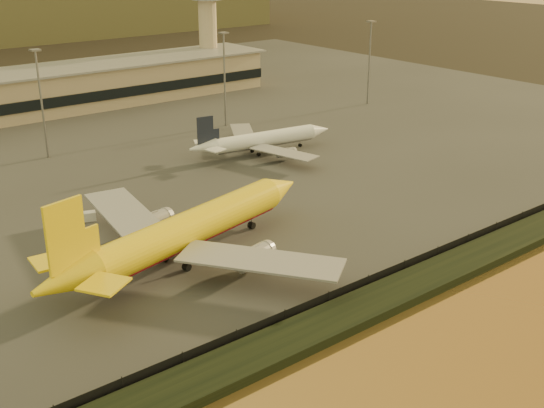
% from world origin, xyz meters
% --- Properties ---
extents(ground, '(900.00, 900.00, 0.00)m').
position_xyz_m(ground, '(0.00, 0.00, 0.00)').
color(ground, black).
rests_on(ground, ground).
extents(embankment, '(320.00, 7.00, 1.40)m').
position_xyz_m(embankment, '(0.00, -17.00, 0.70)').
color(embankment, black).
rests_on(embankment, ground).
extents(tarmac, '(320.00, 220.00, 0.20)m').
position_xyz_m(tarmac, '(0.00, 95.00, 0.10)').
color(tarmac, '#2D2D2D').
rests_on(tarmac, ground).
extents(perimeter_fence, '(300.00, 0.05, 2.20)m').
position_xyz_m(perimeter_fence, '(0.00, -13.00, 1.30)').
color(perimeter_fence, black).
rests_on(perimeter_fence, tarmac).
extents(control_tower, '(11.20, 11.20, 35.50)m').
position_xyz_m(control_tower, '(70.00, 131.00, 21.66)').
color(control_tower, tan).
rests_on(control_tower, tarmac).
extents(apron_light_masts, '(152.20, 12.20, 25.40)m').
position_xyz_m(apron_light_masts, '(15.00, 75.00, 15.70)').
color(apron_light_masts, slate).
rests_on(apron_light_masts, tarmac).
extents(dhl_cargo_jet, '(56.20, 54.04, 16.92)m').
position_xyz_m(dhl_cargo_jet, '(-13.34, 12.22, 5.25)').
color(dhl_cargo_jet, yellow).
rests_on(dhl_cargo_jet, tarmac).
extents(white_narrowbody_jet, '(38.14, 36.87, 10.96)m').
position_xyz_m(white_narrowbody_jet, '(32.02, 51.03, 3.47)').
color(white_narrowbody_jet, white).
rests_on(white_narrowbody_jet, tarmac).
extents(gse_vehicle_yellow, '(3.78, 2.27, 1.59)m').
position_xyz_m(gse_vehicle_yellow, '(7.80, 28.93, 1.00)').
color(gse_vehicle_yellow, yellow).
rests_on(gse_vehicle_yellow, tarmac).
extents(gse_vehicle_white, '(4.04, 2.80, 1.66)m').
position_xyz_m(gse_vehicle_white, '(-19.56, 37.85, 1.03)').
color(gse_vehicle_white, white).
rests_on(gse_vehicle_white, tarmac).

